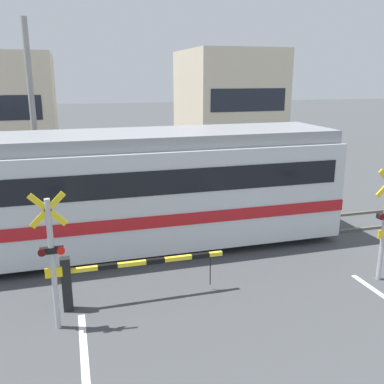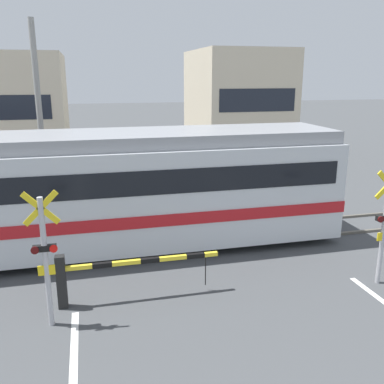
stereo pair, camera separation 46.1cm
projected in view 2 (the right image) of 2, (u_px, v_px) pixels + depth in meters
The scene contains 10 objects.
rail_track_near at pixel (195, 248), 12.32m from camera, with size 50.00×0.10×0.08m.
rail_track_far at pixel (184, 231), 13.67m from camera, with size 50.00×0.10×0.08m.
commuter_train at pixel (39, 192), 11.57m from camera, with size 16.90×2.92×3.33m.
crossing_barrier_near at pixel (101, 272), 9.24m from camera, with size 3.56×0.20×1.19m.
crossing_barrier_far at pixel (243, 189), 16.01m from camera, with size 3.56×0.20×1.19m.
crossing_signal_left at pixel (45, 254), 8.18m from camera, with size 0.68×0.15×2.79m.
pedestrian at pixel (131, 176), 17.27m from camera, with size 0.38×0.22×1.63m.
building_left_of_street at pixel (1, 109), 24.02m from camera, with size 7.04×6.86×6.03m.
building_right_of_street at pixel (237, 102), 27.21m from camera, with size 5.37×6.86×6.37m.
utility_pole_streetside at pixel (40, 115), 15.97m from camera, with size 0.22×0.22×6.83m.
Camera 2 is at (-2.83, -0.44, 4.83)m, focal length 40.00 mm.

